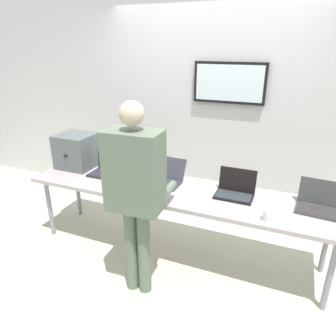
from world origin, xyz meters
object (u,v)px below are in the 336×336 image
Objects in this scene: equipment_box at (77,151)px; laptop_station_3 at (318,204)px; workbench at (175,194)px; laptop_station_2 at (235,190)px; person at (135,185)px; laptop_station_0 at (108,169)px; coffee_mug at (268,215)px; laptop_station_1 at (167,178)px.

equipment_box is 1.13× the size of laptop_station_3.
workbench is 0.58m from laptop_station_2.
laptop_station_2 is 0.98× the size of laptop_station_3.
laptop_station_3 is 1.57m from person.
coffee_mug is at bearing -10.91° from laptop_station_0.
workbench is at bearing -39.54° from laptop_station_1.
laptop_station_0 is at bearing 169.09° from coffee_mug.
equipment_box is (-1.28, 0.14, 0.24)m from workbench.
person is at bearing -86.59° from laptop_station_1.
workbench is 8.70× the size of laptop_station_2.
equipment_box reaches higher than coffee_mug.
coffee_mug is at bearing -19.48° from laptop_station_1.
equipment_box is at bearing 147.21° from person.
laptop_station_1 is at bearing 179.44° from laptop_station_3.
laptop_station_2 is 0.21× the size of person.
person is (0.04, -0.74, 0.24)m from laptop_station_1.
laptop_station_2 is (1.84, -0.04, -0.14)m from equipment_box.
person reaches higher than coffee_mug.
equipment_box is 2.21m from coffee_mug.
laptop_station_2 is at bearing -179.48° from laptop_station_3.
person is at bearing -159.64° from coffee_mug.
workbench is 32.22× the size of coffee_mug.
laptop_station_2 is 3.70× the size of coffee_mug.
laptop_station_2 is at bearing 9.95° from workbench.
laptop_station_0 is 3.74× the size of coffee_mug.
laptop_station_0 is at bearing -179.36° from laptop_station_2.
laptop_station_0 reaches higher than coffee_mug.
equipment_box is at bearing 173.92° from workbench.
coffee_mug is at bearing -10.06° from equipment_box.
equipment_box is 1.40m from person.
laptop_station_0 is 0.99× the size of laptop_station_3.
coffee_mug is (0.33, -0.35, -0.01)m from laptop_station_2.
equipment_box is 1.14m from laptop_station_1.
workbench is at bearing 164.47° from coffee_mug.
equipment_box is 2.55m from laptop_station_3.
person is (1.18, -0.76, 0.10)m from equipment_box.
coffee_mug is (1.04, -0.37, -0.01)m from laptop_station_1.
laptop_station_3 is 3.78× the size of coffee_mug.
laptop_station_3 is (2.11, 0.02, -0.00)m from laptop_station_0.
coffee_mug is (1.00, 0.37, -0.25)m from person.
laptop_station_3 is at bearing 4.74° from workbench.
laptop_station_1 is 0.71m from laptop_station_2.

